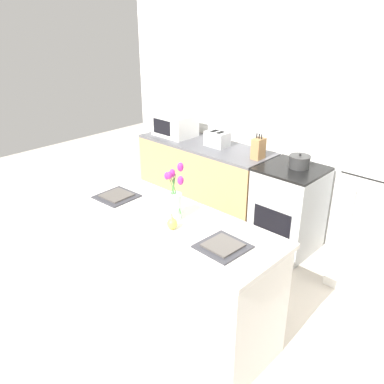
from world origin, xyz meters
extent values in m
plane|color=beige|center=(0.00, 0.00, 0.00)|extent=(10.00, 10.00, 0.00)
cube|color=silver|center=(0.00, 2.00, 1.35)|extent=(5.20, 0.08, 2.70)
cube|color=silver|center=(0.00, 0.00, 0.45)|extent=(1.76, 0.62, 0.90)
cube|color=beige|center=(0.00, 0.00, 0.92)|extent=(1.80, 0.66, 0.03)
cube|color=tan|center=(-1.06, 1.60, 0.44)|extent=(1.68, 0.60, 0.88)
cube|color=#515156|center=(-1.06, 1.60, 0.89)|extent=(1.68, 0.60, 0.03)
cube|color=#B2B5B7|center=(0.10, 1.60, 0.44)|extent=(0.60, 0.60, 0.88)
cube|color=black|center=(0.10, 1.60, 0.89)|extent=(0.60, 0.60, 0.02)
cube|color=black|center=(0.10, 1.30, 0.41)|extent=(0.42, 0.01, 0.29)
cube|color=black|center=(1.05, 1.28, 1.13)|extent=(0.67, 0.01, 0.01)
cylinder|color=#B2B5B7|center=(0.86, 1.26, 0.62)|extent=(0.02, 0.02, 0.79)
cylinder|color=silver|center=(0.04, 0.01, 1.04)|extent=(0.12, 0.12, 0.20)
cylinder|color=#4C9342|center=(0.06, 0.01, 1.12)|extent=(0.12, 0.01, 0.24)
ellipsoid|color=#B22889|center=(0.12, 0.01, 1.26)|extent=(0.04, 0.04, 0.07)
cylinder|color=#4C9342|center=(0.05, 0.03, 1.15)|extent=(0.03, 0.09, 0.31)
ellipsoid|color=#B22889|center=(0.06, 0.07, 1.33)|extent=(0.05, 0.05, 0.07)
cylinder|color=#4C9342|center=(0.03, 0.02, 1.13)|extent=(0.03, 0.02, 0.28)
ellipsoid|color=#B22889|center=(0.02, 0.02, 1.29)|extent=(0.04, 0.04, 0.06)
cylinder|color=#4C9342|center=(0.03, 0.00, 1.12)|extent=(0.05, 0.04, 0.27)
ellipsoid|color=#B22889|center=(0.01, -0.02, 1.28)|extent=(0.04, 0.04, 0.06)
cylinder|color=#4C9342|center=(0.05, 0.00, 1.14)|extent=(0.02, 0.08, 0.29)
ellipsoid|color=#B22889|center=(0.05, -0.04, 1.30)|extent=(0.04, 0.04, 0.06)
ellipsoid|color=#E5CC4C|center=(0.15, -0.11, 0.98)|extent=(0.07, 0.07, 0.08)
cone|color=#E5CC4C|center=(0.15, -0.11, 1.03)|extent=(0.04, 0.04, 0.03)
cylinder|color=brown|center=(0.15, -0.11, 1.05)|extent=(0.01, 0.01, 0.02)
cube|color=#333338|center=(-0.56, -0.05, 0.95)|extent=(0.31, 0.31, 0.01)
cube|color=#514C47|center=(-0.56, -0.05, 0.96)|extent=(0.22, 0.22, 0.01)
cube|color=#333338|center=(0.56, -0.05, 0.95)|extent=(0.31, 0.31, 0.01)
cube|color=#514C47|center=(0.56, -0.05, 0.96)|extent=(0.22, 0.22, 0.01)
cube|color=#B7BABC|center=(-0.90, 1.62, 0.99)|extent=(0.26, 0.18, 0.17)
cube|color=black|center=(-0.94, 1.62, 1.08)|extent=(0.05, 0.11, 0.01)
cube|color=black|center=(-0.85, 1.62, 1.08)|extent=(0.05, 0.11, 0.01)
cube|color=black|center=(-1.04, 1.62, 1.02)|extent=(0.02, 0.02, 0.02)
cylinder|color=#2D2D2D|center=(0.14, 1.65, 0.96)|extent=(0.20, 0.20, 0.11)
cylinder|color=#2D2D2D|center=(0.14, 1.65, 1.02)|extent=(0.21, 0.21, 0.01)
sphere|color=black|center=(0.14, 1.65, 1.04)|extent=(0.02, 0.02, 0.02)
cube|color=white|center=(-1.56, 1.60, 1.04)|extent=(0.48, 0.36, 0.27)
cube|color=black|center=(-1.60, 1.42, 1.04)|extent=(0.29, 0.01, 0.18)
cube|color=#A37547|center=(-0.31, 1.59, 1.02)|extent=(0.10, 0.14, 0.22)
cylinder|color=black|center=(-0.34, 1.59, 1.15)|extent=(0.01, 0.01, 0.05)
cylinder|color=black|center=(-0.31, 1.59, 1.15)|extent=(0.01, 0.01, 0.05)
cylinder|color=black|center=(-0.28, 1.59, 1.15)|extent=(0.01, 0.01, 0.05)
camera|label=1|loc=(1.95, -1.82, 2.35)|focal=38.00mm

